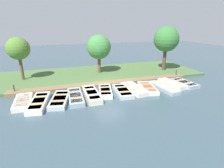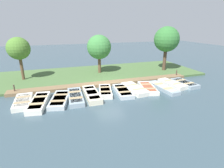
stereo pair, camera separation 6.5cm
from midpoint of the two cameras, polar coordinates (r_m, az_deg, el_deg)
ground_plane at (r=16.09m, az=-0.56°, el=-1.60°), size 80.00×80.00×0.00m
shore_bank at (r=20.66m, az=-4.70°, el=3.31°), size 8.00×24.00×0.21m
dock_walkway at (r=17.12m, az=-1.75°, el=0.16°), size 1.06×17.50×0.28m
rowboat_0 at (r=14.65m, az=-26.94°, el=-5.14°), size 2.88×1.24×0.37m
rowboat_1 at (r=14.02m, az=-22.63°, el=-5.51°), size 3.59×1.58×0.39m
rowboat_2 at (r=14.03m, az=-16.56°, el=-4.87°), size 3.39×1.86×0.34m
rowboat_3 at (r=14.22m, az=-11.71°, el=-4.07°), size 3.52×1.22×0.37m
rowboat_4 at (r=14.39m, az=-6.50°, el=-3.35°), size 3.48×1.07×0.44m
rowboat_5 at (r=15.03m, az=-2.10°, el=-2.36°), size 2.98×1.62×0.38m
rowboat_6 at (r=15.13m, az=3.65°, el=-2.32°), size 3.21×1.49×0.34m
rowboat_7 at (r=15.68m, az=7.55°, el=-1.57°), size 3.25×1.51×0.40m
rowboat_8 at (r=16.18m, az=11.69°, el=-1.25°), size 3.25×1.79×0.35m
rowboat_9 at (r=16.61m, az=16.44°, el=-1.12°), size 3.64×1.27×0.34m
rowboat_10 at (r=17.81m, az=19.12°, el=0.06°), size 3.05×1.58×0.41m
rowboat_11 at (r=18.48m, az=22.65°, el=0.23°), size 2.87×1.45×0.37m
mooring_post_near at (r=16.88m, az=-29.16°, el=-1.53°), size 0.11×0.11×0.86m
mooring_post_far at (r=20.77m, az=20.37°, el=3.21°), size 0.11×0.11×0.86m
park_tree_far_left at (r=19.74m, az=-28.13°, el=10.08°), size 2.21×2.21×4.50m
park_tree_left at (r=20.28m, az=-4.15°, el=11.86°), size 2.74×2.74×4.56m
park_tree_center at (r=22.38m, az=17.48°, el=13.67°), size 2.96×2.96×5.45m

